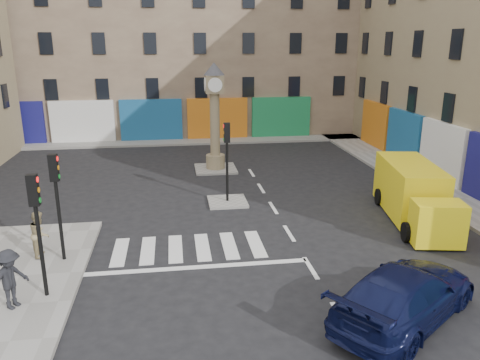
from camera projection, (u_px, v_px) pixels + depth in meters
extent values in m
plane|color=black|center=(320.00, 283.00, 14.81)|extent=(120.00, 120.00, 0.00)
cube|color=gray|center=(418.00, 180.00, 25.47)|extent=(2.60, 30.00, 0.15)
cube|color=gray|center=(179.00, 142.00, 35.30)|extent=(32.00, 2.40, 0.15)
cube|color=gray|center=(227.00, 202.00, 22.11)|extent=(1.80, 1.80, 0.12)
cube|color=gray|center=(216.00, 169.00, 27.80)|extent=(2.40, 2.40, 0.12)
cube|color=#8E785E|center=(174.00, 27.00, 38.40)|extent=(32.00, 10.00, 17.00)
cylinder|color=black|center=(41.00, 251.00, 13.42)|extent=(0.12, 0.12, 2.80)
cube|color=black|center=(33.00, 190.00, 12.89)|extent=(0.28, 0.22, 0.90)
cylinder|color=black|center=(60.00, 221.00, 15.70)|extent=(0.12, 0.12, 2.80)
cube|color=black|center=(54.00, 168.00, 15.17)|extent=(0.28, 0.22, 0.90)
cylinder|color=black|center=(227.00, 172.00, 21.69)|extent=(0.12, 0.12, 2.80)
cube|color=black|center=(227.00, 133.00, 21.16)|extent=(0.28, 0.22, 0.90)
cylinder|color=#887A59|center=(215.00, 161.00, 27.67)|extent=(1.10, 1.10, 0.80)
cylinder|color=#887A59|center=(215.00, 125.00, 27.04)|extent=(0.56, 0.56, 3.60)
cube|color=#887A59|center=(214.00, 84.00, 26.39)|extent=(1.00, 1.00, 1.00)
cylinder|color=white|center=(215.00, 85.00, 25.89)|extent=(0.80, 0.06, 0.80)
cone|color=#333338|center=(214.00, 69.00, 26.14)|extent=(1.20, 1.20, 0.70)
imported|color=black|center=(405.00, 294.00, 12.66)|extent=(5.58, 4.90, 1.55)
cube|color=yellow|center=(409.00, 188.00, 20.42)|extent=(2.70, 4.86, 2.20)
cube|color=yellow|center=(437.00, 223.00, 17.21)|extent=(1.99, 1.45, 1.63)
cube|color=black|center=(439.00, 214.00, 17.05)|extent=(1.75, 1.14, 0.67)
cylinder|color=black|center=(406.00, 232.00, 17.76)|extent=(0.37, 0.80, 0.76)
cylinder|color=black|center=(457.00, 233.00, 17.69)|extent=(0.37, 0.80, 0.76)
cylinder|color=black|center=(379.00, 197.00, 21.79)|extent=(0.37, 0.80, 0.76)
cylinder|color=black|center=(420.00, 197.00, 21.72)|extent=(0.37, 0.80, 0.76)
imported|color=#9A875E|center=(40.00, 234.00, 16.14)|extent=(0.71, 0.86, 1.63)
imported|color=black|center=(10.00, 279.00, 12.94)|extent=(1.14, 1.30, 1.75)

